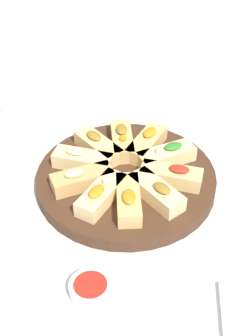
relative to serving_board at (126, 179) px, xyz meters
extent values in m
plane|color=silver|center=(0.00, 0.00, -0.01)|extent=(3.00, 3.00, 0.00)
cylinder|color=#422819|center=(0.00, 0.00, 0.00)|extent=(0.33, 0.33, 0.03)
cube|color=#E5C689|center=(-0.06, -0.06, 0.03)|extent=(0.10, 0.11, 0.03)
ellipsoid|color=olive|center=(-0.07, -0.07, 0.05)|extent=(0.04, 0.04, 0.01)
cube|color=#DBB775|center=(-0.01, -0.08, 0.03)|extent=(0.05, 0.11, 0.03)
ellipsoid|color=red|center=(-0.01, -0.10, 0.05)|extent=(0.03, 0.04, 0.01)
cube|color=#E5C689|center=(0.05, -0.07, 0.03)|extent=(0.09, 0.11, 0.03)
ellipsoid|color=#2D7A28|center=(0.05, -0.08, 0.05)|extent=(0.04, 0.04, 0.01)
sphere|color=beige|center=(0.04, -0.06, 0.05)|extent=(0.01, 0.01, 0.01)
cube|color=tan|center=(0.08, -0.03, 0.03)|extent=(0.12, 0.07, 0.03)
ellipsoid|color=orange|center=(0.09, -0.03, 0.05)|extent=(0.04, 0.03, 0.01)
cube|color=tan|center=(0.08, 0.02, 0.03)|extent=(0.12, 0.06, 0.03)
ellipsoid|color=olive|center=(0.10, 0.02, 0.05)|extent=(0.04, 0.03, 0.01)
sphere|color=orange|center=(0.07, 0.02, 0.05)|extent=(0.01, 0.01, 0.01)
cube|color=#DBB775|center=(0.06, 0.06, 0.03)|extent=(0.10, 0.11, 0.03)
ellipsoid|color=olive|center=(0.07, 0.07, 0.05)|extent=(0.04, 0.04, 0.01)
cube|color=#E5C689|center=(0.01, 0.08, 0.03)|extent=(0.05, 0.11, 0.03)
ellipsoid|color=beige|center=(0.01, 0.10, 0.05)|extent=(0.03, 0.04, 0.01)
cube|color=tan|center=(-0.04, 0.07, 0.03)|extent=(0.09, 0.11, 0.03)
ellipsoid|color=beige|center=(-0.05, 0.08, 0.05)|extent=(0.04, 0.04, 0.01)
cube|color=#E5C689|center=(-0.08, 0.03, 0.03)|extent=(0.12, 0.08, 0.03)
ellipsoid|color=orange|center=(-0.09, 0.04, 0.05)|extent=(0.04, 0.03, 0.01)
sphere|color=beige|center=(-0.06, 0.02, 0.05)|extent=(0.01, 0.01, 0.01)
cube|color=tan|center=(-0.08, -0.02, 0.03)|extent=(0.12, 0.06, 0.03)
ellipsoid|color=orange|center=(-0.10, -0.02, 0.05)|extent=(0.04, 0.03, 0.01)
cylinder|color=white|center=(0.27, 0.22, -0.01)|extent=(0.24, 0.24, 0.01)
torus|color=white|center=(0.27, 0.22, 0.00)|extent=(0.23, 0.23, 0.01)
cylinder|color=silver|center=(-0.25, 0.02, 0.00)|extent=(0.06, 0.06, 0.02)
cylinder|color=#B22319|center=(-0.25, 0.02, 0.01)|extent=(0.05, 0.05, 0.00)
camera|label=1|loc=(-0.66, -0.10, 0.57)|focal=50.00mm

